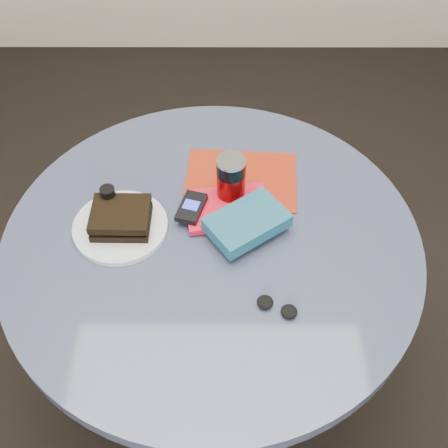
{
  "coord_description": "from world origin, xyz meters",
  "views": [
    {
      "loc": [
        0.03,
        -0.84,
        1.79
      ],
      "look_at": [
        0.03,
        0.0,
        0.8
      ],
      "focal_mm": 45.0,
      "sensor_mm": 36.0,
      "label": 1
    }
  ],
  "objects_px": {
    "plate": "(120,227)",
    "mp3_player": "(191,207)",
    "pepper_grinder": "(109,200)",
    "table": "(212,277)",
    "headphones": "(277,307)",
    "soda_can": "(231,180)",
    "red_book": "(228,208)",
    "novel": "(247,222)",
    "sandwich": "(121,218)",
    "magazine": "(241,180)"
  },
  "relations": [
    {
      "from": "plate",
      "to": "mp3_player",
      "type": "relative_size",
      "value": 2.13
    },
    {
      "from": "plate",
      "to": "pepper_grinder",
      "type": "relative_size",
      "value": 2.75
    },
    {
      "from": "table",
      "to": "headphones",
      "type": "distance_m",
      "value": 0.3
    },
    {
      "from": "plate",
      "to": "soda_can",
      "type": "bearing_deg",
      "value": 20.41
    },
    {
      "from": "plate",
      "to": "red_book",
      "type": "relative_size",
      "value": 1.12
    },
    {
      "from": "pepper_grinder",
      "to": "headphones",
      "type": "relative_size",
      "value": 0.84
    },
    {
      "from": "plate",
      "to": "soda_can",
      "type": "relative_size",
      "value": 1.71
    },
    {
      "from": "pepper_grinder",
      "to": "red_book",
      "type": "relative_size",
      "value": 0.41
    },
    {
      "from": "pepper_grinder",
      "to": "novel",
      "type": "xyz_separation_m",
      "value": [
        0.33,
        -0.07,
        -0.0
      ]
    },
    {
      "from": "sandwich",
      "to": "pepper_grinder",
      "type": "relative_size",
      "value": 1.67
    },
    {
      "from": "sandwich",
      "to": "soda_can",
      "type": "bearing_deg",
      "value": 20.49
    },
    {
      "from": "pepper_grinder",
      "to": "red_book",
      "type": "xyz_separation_m",
      "value": [
        0.29,
        0.0,
        -0.03
      ]
    },
    {
      "from": "headphones",
      "to": "plate",
      "type": "bearing_deg",
      "value": 148.17
    },
    {
      "from": "soda_can",
      "to": "sandwich",
      "type": "bearing_deg",
      "value": -159.51
    },
    {
      "from": "red_book",
      "to": "pepper_grinder",
      "type": "bearing_deg",
      "value": 171.43
    },
    {
      "from": "table",
      "to": "red_book",
      "type": "distance_m",
      "value": 0.2
    },
    {
      "from": "sandwich",
      "to": "mp3_player",
      "type": "xyz_separation_m",
      "value": [
        0.16,
        0.04,
        -0.01
      ]
    },
    {
      "from": "soda_can",
      "to": "pepper_grinder",
      "type": "distance_m",
      "value": 0.3
    },
    {
      "from": "table",
      "to": "sandwich",
      "type": "height_order",
      "value": "sandwich"
    },
    {
      "from": "sandwich",
      "to": "pepper_grinder",
      "type": "distance_m",
      "value": 0.06
    },
    {
      "from": "plate",
      "to": "novel",
      "type": "distance_m",
      "value": 0.31
    },
    {
      "from": "plate",
      "to": "pepper_grinder",
      "type": "height_order",
      "value": "pepper_grinder"
    },
    {
      "from": "mp3_player",
      "to": "headphones",
      "type": "height_order",
      "value": "mp3_player"
    },
    {
      "from": "sandwich",
      "to": "pepper_grinder",
      "type": "bearing_deg",
      "value": 122.63
    },
    {
      "from": "mp3_player",
      "to": "headphones",
      "type": "xyz_separation_m",
      "value": [
        0.19,
        -0.27,
        -0.02
      ]
    },
    {
      "from": "sandwich",
      "to": "red_book",
      "type": "height_order",
      "value": "sandwich"
    },
    {
      "from": "soda_can",
      "to": "headphones",
      "type": "xyz_separation_m",
      "value": [
        0.1,
        -0.32,
        -0.06
      ]
    },
    {
      "from": "sandwich",
      "to": "soda_can",
      "type": "height_order",
      "value": "soda_can"
    },
    {
      "from": "soda_can",
      "to": "pepper_grinder",
      "type": "bearing_deg",
      "value": -171.35
    },
    {
      "from": "red_book",
      "to": "mp3_player",
      "type": "relative_size",
      "value": 1.91
    },
    {
      "from": "plate",
      "to": "sandwich",
      "type": "xyz_separation_m",
      "value": [
        0.01,
        0.0,
        0.03
      ]
    },
    {
      "from": "plate",
      "to": "sandwich",
      "type": "distance_m",
      "value": 0.03
    },
    {
      "from": "soda_can",
      "to": "pepper_grinder",
      "type": "xyz_separation_m",
      "value": [
        -0.29,
        -0.04,
        -0.02
      ]
    },
    {
      "from": "pepper_grinder",
      "to": "mp3_player",
      "type": "xyz_separation_m",
      "value": [
        0.2,
        -0.01,
        -0.01
      ]
    },
    {
      "from": "table",
      "to": "red_book",
      "type": "height_order",
      "value": "red_book"
    },
    {
      "from": "sandwich",
      "to": "magazine",
      "type": "bearing_deg",
      "value": 29.47
    },
    {
      "from": "headphones",
      "to": "pepper_grinder",
      "type": "bearing_deg",
      "value": 144.46
    },
    {
      "from": "sandwich",
      "to": "red_book",
      "type": "xyz_separation_m",
      "value": [
        0.25,
        0.05,
        -0.03
      ]
    },
    {
      "from": "plate",
      "to": "magazine",
      "type": "relative_size",
      "value": 0.8
    },
    {
      "from": "magazine",
      "to": "novel",
      "type": "xyz_separation_m",
      "value": [
        0.01,
        -0.18,
        0.04
      ]
    },
    {
      "from": "red_book",
      "to": "headphones",
      "type": "distance_m",
      "value": 0.3
    },
    {
      "from": "novel",
      "to": "headphones",
      "type": "bearing_deg",
      "value": -109.63
    },
    {
      "from": "pepper_grinder",
      "to": "magazine",
      "type": "xyz_separation_m",
      "value": [
        0.32,
        0.11,
        -0.04
      ]
    },
    {
      "from": "red_book",
      "to": "headphones",
      "type": "bearing_deg",
      "value": -78.22
    },
    {
      "from": "soda_can",
      "to": "novel",
      "type": "bearing_deg",
      "value": -71.51
    },
    {
      "from": "novel",
      "to": "mp3_player",
      "type": "xyz_separation_m",
      "value": [
        -0.13,
        0.06,
        -0.01
      ]
    },
    {
      "from": "pepper_grinder",
      "to": "novel",
      "type": "height_order",
      "value": "pepper_grinder"
    },
    {
      "from": "soda_can",
      "to": "magazine",
      "type": "distance_m",
      "value": 0.1
    },
    {
      "from": "soda_can",
      "to": "pepper_grinder",
      "type": "relative_size",
      "value": 1.61
    },
    {
      "from": "sandwich",
      "to": "mp3_player",
      "type": "relative_size",
      "value": 1.3
    }
  ]
}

